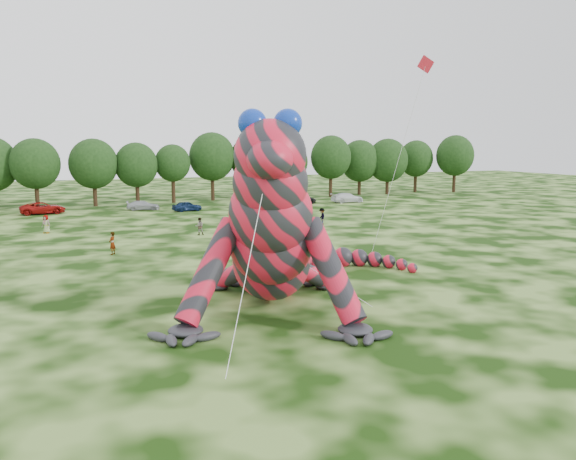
% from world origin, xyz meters
% --- Properties ---
extents(ground, '(240.00, 240.00, 0.00)m').
position_xyz_m(ground, '(0.00, 0.00, 0.00)').
color(ground, '#16330A').
rests_on(ground, ground).
extents(inflatable_gecko, '(23.81, 25.69, 10.39)m').
position_xyz_m(inflatable_gecko, '(-3.65, 2.93, 5.19)').
color(inflatable_gecko, red).
rests_on(inflatable_gecko, ground).
extents(flying_kite, '(3.06, 3.68, 15.20)m').
position_xyz_m(flying_kite, '(9.96, 8.31, 13.38)').
color(flying_kite, red).
rests_on(flying_kite, ground).
extents(tree_6, '(6.52, 5.86, 9.49)m').
position_xyz_m(tree_6, '(-17.56, 56.68, 4.75)').
color(tree_6, black).
rests_on(tree_6, ground).
extents(tree_7, '(6.68, 6.01, 9.48)m').
position_xyz_m(tree_7, '(-10.08, 56.80, 4.74)').
color(tree_7, black).
rests_on(tree_7, ground).
extents(tree_8, '(6.14, 5.53, 8.94)m').
position_xyz_m(tree_8, '(-4.22, 56.99, 4.47)').
color(tree_8, black).
rests_on(tree_8, ground).
extents(tree_9, '(5.27, 4.74, 8.68)m').
position_xyz_m(tree_9, '(1.06, 57.35, 4.34)').
color(tree_9, black).
rests_on(tree_9, ground).
extents(tree_10, '(7.09, 6.38, 10.50)m').
position_xyz_m(tree_10, '(7.40, 58.58, 5.25)').
color(tree_10, black).
rests_on(tree_10, ground).
extents(tree_11, '(7.01, 6.31, 10.07)m').
position_xyz_m(tree_11, '(13.79, 58.20, 5.03)').
color(tree_11, black).
rests_on(tree_11, ground).
extents(tree_12, '(5.99, 5.39, 8.97)m').
position_xyz_m(tree_12, '(20.01, 57.74, 4.49)').
color(tree_12, black).
rests_on(tree_12, ground).
extents(tree_13, '(6.83, 6.15, 10.13)m').
position_xyz_m(tree_13, '(27.13, 57.13, 5.06)').
color(tree_13, black).
rests_on(tree_13, ground).
extents(tree_14, '(6.82, 6.14, 9.40)m').
position_xyz_m(tree_14, '(33.46, 58.72, 4.70)').
color(tree_14, black).
rests_on(tree_14, ground).
extents(tree_15, '(7.17, 6.45, 9.63)m').
position_xyz_m(tree_15, '(38.47, 57.77, 4.82)').
color(tree_15, black).
rests_on(tree_15, ground).
extents(tree_16, '(6.26, 5.63, 9.37)m').
position_xyz_m(tree_16, '(45.45, 59.37, 4.69)').
color(tree_16, black).
rests_on(tree_16, ground).
extents(tree_17, '(6.98, 6.28, 10.30)m').
position_xyz_m(tree_17, '(51.95, 56.66, 5.15)').
color(tree_17, black).
rests_on(tree_17, ground).
extents(car_2, '(5.68, 3.21, 1.50)m').
position_xyz_m(car_2, '(-16.78, 49.91, 0.75)').
color(car_2, '#98100D').
rests_on(car_2, ground).
extents(car_3, '(4.48, 2.32, 1.24)m').
position_xyz_m(car_3, '(-4.51, 49.47, 0.62)').
color(car_3, '#9EA1A7').
rests_on(car_3, ground).
extents(car_4, '(4.03, 2.16, 1.30)m').
position_xyz_m(car_4, '(0.65, 46.03, 0.65)').
color(car_4, '#0F2144').
rests_on(car_4, ground).
extents(car_5, '(4.66, 2.13, 1.48)m').
position_xyz_m(car_5, '(9.44, 47.70, 0.74)').
color(car_5, beige).
rests_on(car_5, ground).
extents(car_6, '(5.25, 2.73, 1.41)m').
position_xyz_m(car_6, '(17.91, 48.85, 0.71)').
color(car_6, black).
rests_on(car_6, ground).
extents(car_7, '(5.02, 2.11, 1.45)m').
position_xyz_m(car_7, '(25.21, 47.67, 0.72)').
color(car_7, white).
rests_on(car_7, ground).
extents(spectator_4, '(1.05, 0.99, 1.81)m').
position_xyz_m(spectator_4, '(-16.10, 33.11, 0.90)').
color(spectator_4, gray).
rests_on(spectator_4, ground).
extents(spectator_2, '(0.89, 1.30, 1.86)m').
position_xyz_m(spectator_2, '(11.47, 27.80, 0.93)').
color(spectator_2, gray).
rests_on(spectator_2, ground).
extents(spectator_3, '(0.89, 1.08, 1.72)m').
position_xyz_m(spectator_3, '(10.01, 31.40, 0.86)').
color(spectator_3, gray).
rests_on(spectator_3, ground).
extents(spectator_1, '(0.89, 0.73, 1.69)m').
position_xyz_m(spectator_1, '(-2.36, 26.27, 0.84)').
color(spectator_1, gray).
rests_on(spectator_1, ground).
extents(spectator_0, '(0.73, 0.80, 1.83)m').
position_xyz_m(spectator_0, '(-11.04, 19.33, 0.91)').
color(spectator_0, gray).
rests_on(spectator_0, ground).
extents(spectator_5, '(1.01, 1.80, 1.85)m').
position_xyz_m(spectator_5, '(4.28, 20.24, 0.92)').
color(spectator_5, gray).
rests_on(spectator_5, ground).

